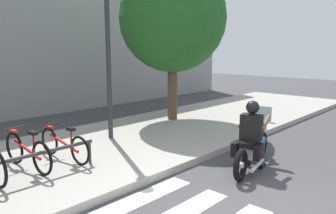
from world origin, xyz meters
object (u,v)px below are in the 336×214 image
at_px(bike_rack, 19,161).
at_px(bicycle_2, 27,151).
at_px(motorcycle, 253,147).
at_px(rider, 252,130).
at_px(bicycle_3, 64,144).
at_px(street_lamp, 108,33).
at_px(tree_near_rack, 173,19).

bearing_deg(bike_rack, bicycle_2, 55.82).
distance_m(motorcycle, bicycle_2, 4.41).
distance_m(bicycle_2, bike_rack, 0.67).
height_order(motorcycle, rider, rider).
height_order(rider, bicycle_3, rider).
relative_size(bicycle_2, street_lamp, 0.35).
bearing_deg(bicycle_2, tree_near_rack, 11.50).
height_order(motorcycle, bicycle_2, motorcycle).
height_order(street_lamp, tree_near_rack, tree_near_rack).
height_order(rider, street_lamp, street_lamp).
distance_m(bike_rack, street_lamp, 3.82).
distance_m(motorcycle, bike_rack, 4.39).
xyz_separation_m(rider, tree_near_rack, (2.00, 3.98, 2.54)).
height_order(bicycle_2, tree_near_rack, tree_near_rack).
height_order(rider, bike_rack, rider).
relative_size(motorcycle, rider, 1.45).
xyz_separation_m(bicycle_3, tree_near_rack, (4.50, 1.07, 2.88)).
relative_size(motorcycle, street_lamp, 0.44).
bearing_deg(rider, tree_near_rack, 63.27).
distance_m(motorcycle, street_lamp, 4.37).
relative_size(rider, bicycle_3, 0.85).
bearing_deg(bicycle_3, bicycle_2, -179.89).
bearing_deg(bike_rack, motorcycle, -32.29).
distance_m(rider, street_lamp, 4.18).
bearing_deg(rider, street_lamp, 102.70).
bearing_deg(street_lamp, bicycle_3, -158.48).
bearing_deg(bicycle_3, street_lamp, 21.52).
xyz_separation_m(motorcycle, bicycle_3, (-2.58, 2.90, 0.03)).
bearing_deg(tree_near_rack, motorcycle, -115.91).
distance_m(bicycle_3, street_lamp, 2.96).
bearing_deg(street_lamp, motorcycle, -76.07).
relative_size(bicycle_2, tree_near_rack, 0.33).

